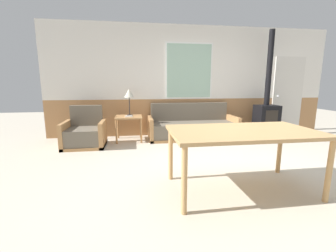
{
  "coord_description": "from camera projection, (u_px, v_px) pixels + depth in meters",
  "views": [
    {
      "loc": [
        -1.48,
        -3.01,
        1.3
      ],
      "look_at": [
        -0.87,
        1.09,
        0.51
      ],
      "focal_mm": 24.0,
      "sensor_mm": 36.0,
      "label": 1
    }
  ],
  "objects": [
    {
      "name": "ground_plane",
      "position": [
        235.0,
        171.0,
        3.38
      ],
      "size": [
        16.0,
        16.0,
        0.0
      ],
      "primitive_type": "plane",
      "color": "beige"
    },
    {
      "name": "wall_back",
      "position": [
        193.0,
        81.0,
        5.68
      ],
      "size": [
        7.2,
        0.09,
        2.7
      ],
      "color": "#AD7A4C",
      "rests_on": "ground_plane"
    },
    {
      "name": "couch",
      "position": [
        192.0,
        128.0,
        5.42
      ],
      "size": [
        2.1,
        0.79,
        0.82
      ],
      "color": "#B27F4C",
      "rests_on": "ground_plane"
    },
    {
      "name": "armchair",
      "position": [
        85.0,
        135.0,
        4.69
      ],
      "size": [
        0.83,
        0.74,
        0.84
      ],
      "rotation": [
        0.0,
        0.0,
        0.01
      ],
      "color": "#B27F4C",
      "rests_on": "ground_plane"
    },
    {
      "name": "side_table",
      "position": [
        129.0,
        120.0,
        5.12
      ],
      "size": [
        0.6,
        0.6,
        0.57
      ],
      "color": "#B27F4C",
      "rests_on": "ground_plane"
    },
    {
      "name": "table_lamp",
      "position": [
        129.0,
        94.0,
        5.12
      ],
      "size": [
        0.22,
        0.22,
        0.62
      ],
      "color": "#262628",
      "rests_on": "side_table"
    },
    {
      "name": "book_stack",
      "position": [
        129.0,
        116.0,
        5.0
      ],
      "size": [
        0.18,
        0.12,
        0.03
      ],
      "color": "white",
      "rests_on": "side_table"
    },
    {
      "name": "dining_table",
      "position": [
        243.0,
        136.0,
        2.69
      ],
      "size": [
        1.74,
        0.98,
        0.76
      ],
      "color": "tan",
      "rests_on": "ground_plane"
    },
    {
      "name": "wood_stove",
      "position": [
        267.0,
        111.0,
        5.54
      ],
      "size": [
        0.52,
        0.44,
        2.54
      ],
      "color": "black",
      "rests_on": "ground_plane"
    },
    {
      "name": "entry_door",
      "position": [
        287.0,
        95.0,
        6.08
      ],
      "size": [
        0.85,
        0.09,
        1.99
      ],
      "color": "silver",
      "rests_on": "ground_plane"
    }
  ]
}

